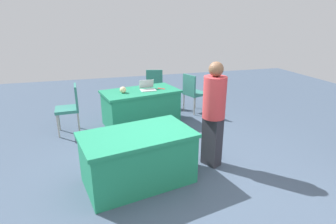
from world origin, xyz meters
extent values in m
plane|color=#3D4C60|center=(0.00, 0.00, 0.00)|extent=(14.40, 14.40, 0.00)
cube|color=#1E7A56|center=(0.10, -2.20, 0.72)|extent=(1.73, 1.17, 0.05)
cube|color=#1E7A56|center=(0.10, -2.20, 0.35)|extent=(1.66, 1.12, 0.69)
cube|color=#1E7A56|center=(0.56, 0.01, 0.72)|extent=(1.65, 1.16, 0.05)
cube|color=#1E7A56|center=(0.56, 0.01, 0.35)|extent=(1.59, 1.11, 0.69)
cylinder|color=#9E9993|center=(-1.43, -2.86, 0.22)|extent=(0.03, 0.03, 0.43)
cylinder|color=#9E9993|center=(-1.56, -2.50, 0.22)|extent=(0.03, 0.03, 0.43)
cylinder|color=#9E9993|center=(-1.07, -2.72, 0.22)|extent=(0.03, 0.03, 0.43)
cylinder|color=#9E9993|center=(-1.21, -2.36, 0.22)|extent=(0.03, 0.03, 0.43)
cube|color=#2D7066|center=(-1.32, -2.61, 0.46)|extent=(0.57, 0.57, 0.06)
cube|color=#2D7066|center=(-1.13, -2.54, 0.72)|extent=(0.19, 0.40, 0.45)
cylinder|color=#9E9993|center=(1.78, -1.89, 0.23)|extent=(0.03, 0.03, 0.47)
cylinder|color=#9E9993|center=(1.80, -2.27, 0.23)|extent=(0.03, 0.03, 0.47)
cylinder|color=#9E9993|center=(1.40, -1.91, 0.23)|extent=(0.03, 0.03, 0.47)
cylinder|color=#9E9993|center=(1.42, -2.29, 0.23)|extent=(0.03, 0.03, 0.47)
cube|color=#2D7066|center=(1.60, -2.09, 0.50)|extent=(0.46, 0.46, 0.06)
cube|color=#2D7066|center=(1.40, -2.10, 0.75)|extent=(0.06, 0.42, 0.45)
cylinder|color=#9E9993|center=(-0.40, -3.76, 0.22)|extent=(0.03, 0.03, 0.44)
cylinder|color=#9E9993|center=(-0.77, -3.65, 0.22)|extent=(0.03, 0.03, 0.44)
cylinder|color=#9E9993|center=(-0.30, -3.39, 0.22)|extent=(0.03, 0.03, 0.44)
cylinder|color=#9E9993|center=(-0.66, -3.29, 0.22)|extent=(0.03, 0.03, 0.44)
cube|color=#2D7066|center=(-0.53, -3.52, 0.47)|extent=(0.54, 0.54, 0.06)
cube|color=#2D7066|center=(-0.48, -3.33, 0.73)|extent=(0.41, 0.15, 0.45)
cube|color=#26262D|center=(-0.63, -0.14, 0.40)|extent=(0.29, 0.33, 0.79)
cylinder|color=#B23338|center=(-0.63, -0.14, 1.11)|extent=(0.46, 0.46, 0.63)
sphere|color=brown|center=(-0.63, -0.14, 1.53)|extent=(0.21, 0.21, 0.21)
cube|color=silver|center=(-0.06, -2.16, 0.75)|extent=(0.33, 0.23, 0.02)
cube|color=#B7B7BC|center=(-0.06, -2.30, 0.85)|extent=(0.32, 0.09, 0.19)
sphere|color=beige|center=(0.47, -2.11, 0.81)|extent=(0.13, 0.13, 0.13)
cube|color=red|center=(-0.37, -2.22, 0.75)|extent=(0.15, 0.16, 0.01)
camera|label=1|loc=(1.09, 3.37, 2.23)|focal=29.18mm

